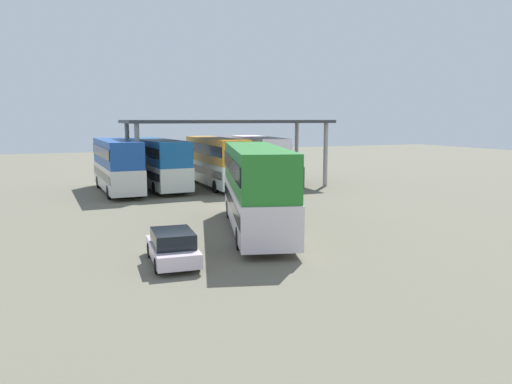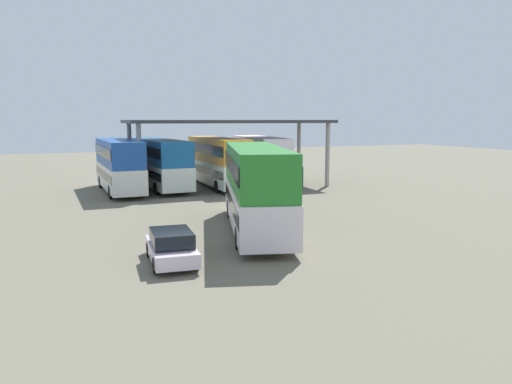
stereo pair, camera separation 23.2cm
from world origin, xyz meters
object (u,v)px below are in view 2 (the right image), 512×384
object	(u,v)px
parked_hatchback	(171,247)
double_decker_near_canopy	(119,164)
double_decker_main	(256,185)
double_decker_far_right	(218,160)
double_decker_end_of_row	(260,158)
double_decker_mid_row	(159,162)

from	to	relation	value
parked_hatchback	double_decker_near_canopy	size ratio (longest dim) A/B	0.38
double_decker_main	parked_hatchback	world-z (taller)	double_decker_main
double_decker_far_right	double_decker_end_of_row	xyz separation A→B (m)	(4.38, 1.21, -0.01)
double_decker_mid_row	double_decker_far_right	xyz separation A→B (m)	(4.70, -0.96, 0.04)
double_decker_mid_row	double_decker_far_right	bearing A→B (deg)	-104.24
double_decker_main	double_decker_near_canopy	size ratio (longest dim) A/B	1.14
double_decker_main	double_decker_far_right	size ratio (longest dim) A/B	1.09
double_decker_main	double_decker_near_canopy	xyz separation A→B (m)	(-4.53, 16.66, -0.11)
double_decker_far_right	double_decker_near_canopy	bearing A→B (deg)	90.95
double_decker_main	double_decker_mid_row	world-z (taller)	double_decker_main
double_decker_near_canopy	double_decker_far_right	world-z (taller)	double_decker_far_right
double_decker_end_of_row	double_decker_main	bearing A→B (deg)	162.88
double_decker_far_right	double_decker_end_of_row	distance (m)	4.54
double_decker_main	double_decker_near_canopy	world-z (taller)	double_decker_main
double_decker_main	double_decker_far_right	distance (m)	17.01
parked_hatchback	double_decker_end_of_row	distance (m)	25.68
double_decker_far_right	double_decker_end_of_row	bearing A→B (deg)	-73.45
parked_hatchback	double_decker_far_right	size ratio (longest dim) A/B	0.37
double_decker_mid_row	double_decker_end_of_row	distance (m)	9.08
double_decker_far_right	double_decker_end_of_row	size ratio (longest dim) A/B	0.98
double_decker_main	double_decker_mid_row	bearing A→B (deg)	20.50
parked_hatchback	double_decker_mid_row	world-z (taller)	double_decker_mid_row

